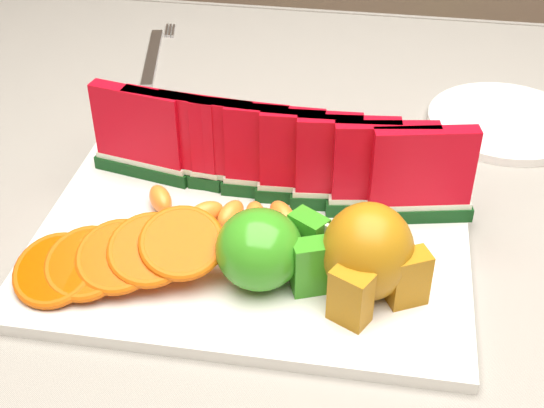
{
  "coord_description": "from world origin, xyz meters",
  "views": [
    {
      "loc": [
        0.02,
        -0.6,
        1.21
      ],
      "look_at": [
        -0.07,
        -0.06,
        0.81
      ],
      "focal_mm": 50.0,
      "sensor_mm": 36.0,
      "label": 1
    }
  ],
  "objects": [
    {
      "name": "table",
      "position": [
        0.0,
        0.0,
        0.65
      ],
      "size": [
        1.4,
        0.9,
        0.75
      ],
      "color": "#4D2A17",
      "rests_on": "ground"
    },
    {
      "name": "tablecloth",
      "position": [
        0.0,
        0.0,
        0.72
      ],
      "size": [
        1.53,
        1.03,
        0.2
      ],
      "color": "slate",
      "rests_on": "table"
    },
    {
      "name": "platter",
      "position": [
        -0.09,
        -0.06,
        0.76
      ],
      "size": [
        0.4,
        0.3,
        0.01
      ],
      "color": "silver",
      "rests_on": "tablecloth"
    },
    {
      "name": "apple_cluster",
      "position": [
        -0.06,
        -0.12,
        0.8
      ],
      "size": [
        0.11,
        0.09,
        0.07
      ],
      "color": "#278B15",
      "rests_on": "platter"
    },
    {
      "name": "pear_cluster",
      "position": [
        0.02,
        -0.12,
        0.81
      ],
      "size": [
        0.1,
        0.1,
        0.09
      ],
      "color": "#B68A12",
      "rests_on": "platter"
    },
    {
      "name": "side_plate",
      "position": [
        0.16,
        0.2,
        0.76
      ],
      "size": [
        0.22,
        0.22,
        0.01
      ],
      "color": "silver",
      "rests_on": "tablecloth"
    },
    {
      "name": "fork",
      "position": [
        -0.3,
        0.32,
        0.76
      ],
      "size": [
        0.05,
        0.19,
        0.0
      ],
      "color": "silver",
      "rests_on": "tablecloth"
    },
    {
      "name": "watermelon_row",
      "position": [
        -0.08,
        0.01,
        0.82
      ],
      "size": [
        0.39,
        0.07,
        0.1
      ],
      "color": "#0C3808",
      "rests_on": "platter"
    },
    {
      "name": "orange_fan_front",
      "position": [
        -0.19,
        -0.14,
        0.8
      ],
      "size": [
        0.19,
        0.12,
        0.05
      ],
      "color": "#EE3D05",
      "rests_on": "platter"
    },
    {
      "name": "orange_fan_back",
      "position": [
        -0.12,
        0.06,
        0.79
      ],
      "size": [
        0.22,
        0.09,
        0.04
      ],
      "color": "#EE3D05",
      "rests_on": "platter"
    },
    {
      "name": "tangerine_segments",
      "position": [
        -0.12,
        -0.05,
        0.78
      ],
      "size": [
        0.16,
        0.07,
        0.02
      ],
      "color": "#FF430C",
      "rests_on": "platter"
    }
  ]
}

